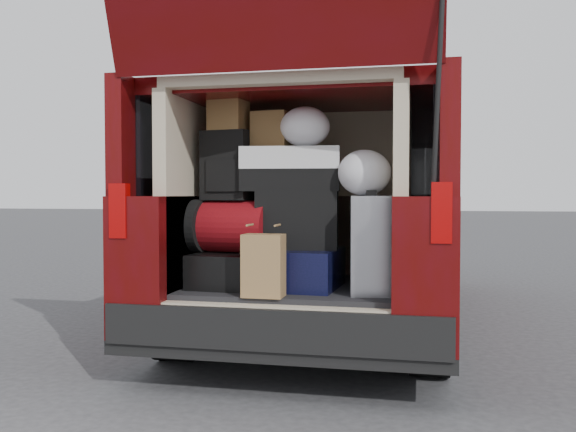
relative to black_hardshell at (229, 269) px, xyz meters
name	(u,v)px	position (x,y,z in m)	size (l,w,h in m)	color
ground	(285,386)	(0.38, -0.14, -0.65)	(80.00, 80.00, 0.00)	#313133
minivan	(331,217)	(0.38, 1.71, 0.26)	(1.90, 5.35, 2.77)	black
load_floor	(294,329)	(0.38, 0.13, -0.38)	(1.24, 1.05, 0.55)	black
black_hardshell	(229,269)	(0.00, 0.00, 0.00)	(0.37, 0.51, 0.20)	black
navy_hardshell	(301,268)	(0.45, 0.02, 0.01)	(0.44, 0.53, 0.23)	black
silver_roller	(371,244)	(0.87, -0.07, 0.17)	(0.23, 0.37, 0.55)	silver
kraft_bag	(264,266)	(0.31, -0.34, 0.07)	(0.22, 0.14, 0.34)	#A27B49
red_duffel	(233,226)	(0.02, 0.02, 0.26)	(0.49, 0.32, 0.32)	maroon
black_soft_case	(298,220)	(0.42, 0.05, 0.30)	(0.48, 0.29, 0.35)	black
backpack	(228,166)	(-0.02, 0.03, 0.63)	(0.30, 0.18, 0.42)	black
twotone_duffel	(291,170)	(0.38, 0.06, 0.61)	(0.59, 0.30, 0.26)	white
grocery_sack_lower	(228,115)	(-0.01, 0.03, 0.94)	(0.21, 0.17, 0.19)	brown
grocery_sack_upper	(272,130)	(0.25, 0.08, 0.85)	(0.22, 0.18, 0.22)	brown
plastic_bag_center	(305,127)	(0.47, 0.03, 0.86)	(0.30, 0.28, 0.24)	white
plastic_bag_right	(364,173)	(0.83, -0.07, 0.58)	(0.30, 0.28, 0.26)	white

